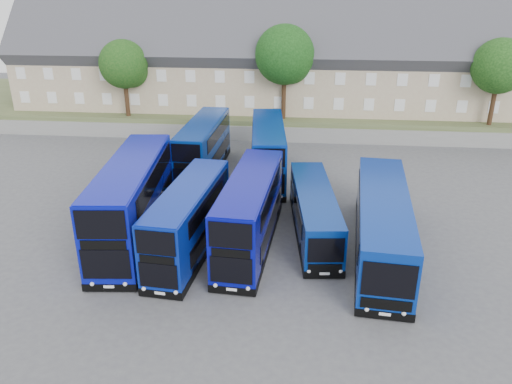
% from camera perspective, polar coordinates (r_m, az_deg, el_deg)
% --- Properties ---
extents(ground, '(120.00, 120.00, 0.00)m').
position_cam_1_polar(ground, '(28.58, -3.43, -8.43)').
color(ground, '#4C4C52').
rests_on(ground, ground).
extents(retaining_wall, '(70.00, 0.40, 1.50)m').
position_cam_1_polar(retaining_wall, '(50.26, 0.73, 6.67)').
color(retaining_wall, slate).
rests_on(retaining_wall, ground).
extents(earth_bank, '(80.00, 20.00, 2.00)m').
position_cam_1_polar(earth_bank, '(59.84, 1.55, 9.57)').
color(earth_bank, '#4C5530').
rests_on(earth_bank, ground).
extents(terrace_row, '(60.00, 10.40, 11.20)m').
position_cam_1_polar(terrace_row, '(54.71, 4.54, 14.22)').
color(terrace_row, tan).
rests_on(terrace_row, earth_bank).
extents(dd_front_left, '(3.91, 12.49, 4.89)m').
position_cam_1_polar(dd_front_left, '(31.37, -13.89, -1.16)').
color(dd_front_left, '#0810A3').
rests_on(dd_front_left, ground).
extents(dd_front_mid, '(3.25, 10.33, 4.04)m').
position_cam_1_polar(dd_front_mid, '(29.33, -7.65, -3.33)').
color(dd_front_mid, '#082195').
rests_on(dd_front_mid, ground).
extents(dd_front_right, '(3.27, 11.06, 4.34)m').
position_cam_1_polar(dd_front_right, '(29.65, -0.66, -2.49)').
color(dd_front_right, '#080B92').
rests_on(dd_front_right, ground).
extents(dd_rear_left, '(2.85, 10.87, 4.29)m').
position_cam_1_polar(dd_rear_left, '(41.64, -6.01, 5.00)').
color(dd_rear_left, navy).
rests_on(dd_rear_left, ground).
extents(dd_rear_right, '(3.52, 11.13, 4.35)m').
position_cam_1_polar(dd_rear_right, '(40.40, 1.38, 4.60)').
color(dd_rear_right, '#082E96').
rests_on(dd_rear_right, ground).
extents(coach_east_a, '(3.36, 10.91, 2.94)m').
position_cam_1_polar(coach_east_a, '(31.50, 6.66, -2.44)').
color(coach_east_a, navy).
rests_on(coach_east_a, ground).
extents(coach_east_b, '(4.02, 13.53, 3.65)m').
position_cam_1_polar(coach_east_b, '(29.92, 14.21, -3.72)').
color(coach_east_b, navy).
rests_on(coach_east_b, ground).
extents(tree_west, '(4.80, 4.80, 7.65)m').
position_cam_1_polar(tree_west, '(52.90, -14.71, 13.76)').
color(tree_west, '#382314').
rests_on(tree_west, earth_bank).
extents(tree_mid, '(5.76, 5.76, 9.18)m').
position_cam_1_polar(tree_mid, '(50.16, 3.46, 15.15)').
color(tree_mid, '#382314').
rests_on(tree_mid, earth_bank).
extents(tree_east, '(5.12, 5.12, 8.16)m').
position_cam_1_polar(tree_east, '(52.92, 26.17, 12.59)').
color(tree_east, '#382314').
rests_on(tree_east, earth_bank).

